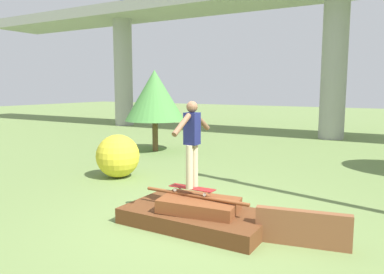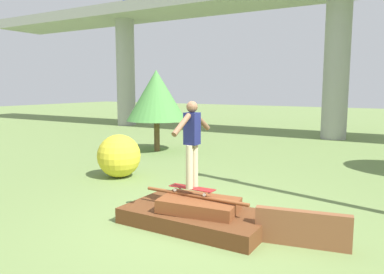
{
  "view_description": "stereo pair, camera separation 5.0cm",
  "coord_description": "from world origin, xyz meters",
  "px_view_note": "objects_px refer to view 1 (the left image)",
  "views": [
    {
      "loc": [
        3.02,
        -5.28,
        2.32
      ],
      "look_at": [
        -0.1,
        0.07,
        1.49
      ],
      "focal_mm": 35.0,
      "sensor_mm": 36.0,
      "label": 1
    },
    {
      "loc": [
        3.06,
        -5.26,
        2.32
      ],
      "look_at": [
        -0.1,
        0.07,
        1.49
      ],
      "focal_mm": 35.0,
      "sensor_mm": 36.0,
      "label": 2
    }
  ],
  "objects_px": {
    "skateboard": "(192,188)",
    "bush_yellow_flowering": "(118,156)",
    "skater": "(192,139)",
    "tree_behind_left": "(155,96)"
  },
  "relations": [
    {
      "from": "skateboard",
      "to": "bush_yellow_flowering",
      "type": "height_order",
      "value": "bush_yellow_flowering"
    },
    {
      "from": "skateboard",
      "to": "bush_yellow_flowering",
      "type": "relative_size",
      "value": 0.74
    },
    {
      "from": "skater",
      "to": "skateboard",
      "type": "bearing_deg",
      "value": -90.0
    },
    {
      "from": "skater",
      "to": "bush_yellow_flowering",
      "type": "bearing_deg",
      "value": 150.42
    },
    {
      "from": "skater",
      "to": "tree_behind_left",
      "type": "relative_size",
      "value": 0.5
    },
    {
      "from": "skater",
      "to": "bush_yellow_flowering",
      "type": "height_order",
      "value": "skater"
    },
    {
      "from": "skateboard",
      "to": "bush_yellow_flowering",
      "type": "xyz_separation_m",
      "value": [
        -3.31,
        1.88,
        -0.05
      ]
    },
    {
      "from": "skater",
      "to": "bush_yellow_flowering",
      "type": "xyz_separation_m",
      "value": [
        -3.31,
        1.88,
        -0.91
      ]
    },
    {
      "from": "skateboard",
      "to": "bush_yellow_flowering",
      "type": "distance_m",
      "value": 3.8
    },
    {
      "from": "tree_behind_left",
      "to": "skater",
      "type": "bearing_deg",
      "value": -49.36
    }
  ]
}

